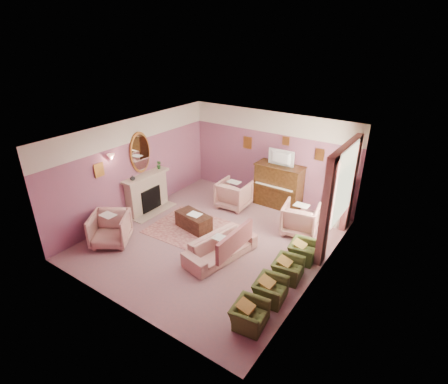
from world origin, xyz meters
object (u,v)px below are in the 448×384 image
Objects in this scene: floral_armchair_left at (234,193)px; floral_armchair_front at (110,228)px; piano at (279,186)px; olive_chair_c at (288,266)px; olive_chair_a at (250,312)px; side_table at (338,213)px; sofa at (221,244)px; floral_armchair_right at (300,217)px; olive_chair_d at (303,248)px; television at (280,157)px; olive_chair_b at (270,287)px; coffee_table at (194,221)px.

floral_armchair_left is 3.77m from floral_armchair_front.
olive_chair_c is at bearing -59.88° from piano.
olive_chair_a is (2.82, -3.81, -0.17)m from floral_armchair_left.
side_table reaches higher than olive_chair_c.
sofa is 2.02× the size of floral_armchair_right.
side_table is (0.15, 2.92, 0.06)m from olive_chair_c.
piano reaches higher than olive_chair_d.
television reaches higher than olive_chair_b.
olive_chair_c is (1.74, -3.00, -0.36)m from piano.
sofa reaches higher than olive_chair_b.
television is 5.08m from olive_chair_a.
olive_chair_c is 0.97× the size of side_table.
sofa is at bearing -63.70° from floral_armchair_left.
olive_chair_a is 0.97× the size of side_table.
floral_armchair_right is at bearing 62.40° from sofa.
floral_armchair_right is 1.24m from side_table.
olive_chair_c is at bearing 90.00° from olive_chair_a.
olive_chair_a is at bearing -81.28° from floral_armchair_right.
olive_chair_b reaches higher than coffee_table.
olive_chair_d is at bearing 90.00° from olive_chair_b.
coffee_table is at bearing 157.12° from olive_chair_b.
olive_chair_b is 0.97× the size of side_table.
piano is at bearing 91.80° from sofa.
television reaches higher than floral_armchair_left.
floral_armchair_left reaches higher than side_table.
floral_armchair_front is at bearing -139.36° from floral_armchair_right.
floral_armchair_front is 4.30m from olive_chair_b.
piano is 3.49m from olive_chair_c.
olive_chair_c is at bearing -37.59° from floral_armchair_left.
olive_chair_a reaches higher than coffee_table.
olive_chair_a is (1.64, -1.43, -0.08)m from sofa.
floral_armchair_right is at bearing -41.52° from television.
olive_chair_d is 2.10m from side_table.
television is 1.18× the size of olive_chair_b.
television reaches higher than floral_armchair_right.
floral_armchair_left is 1.00× the size of floral_armchair_right.
floral_armchair_front is 4.28m from olive_chair_a.
piano is at bearing 59.64° from floral_armchair_front.
television is 1.97m from floral_armchair_right.
side_table is at bearing 85.97° from olive_chair_d.
olive_chair_a is 1.64m from olive_chair_c.
sofa is (0.10, -3.17, -1.22)m from television.
television is 3.67m from olive_chair_c.
olive_chair_d is at bearing 90.00° from olive_chair_a.
coffee_table is 1.75m from floral_armchair_left.
piano is at bearing 63.68° from coffee_table.
sofa is 1.94m from olive_chair_d.
floral_armchair_right is at bearing 40.64° from floral_armchair_front.
olive_chair_c is (2.82, -2.17, -0.17)m from floral_armchair_left.
piano is at bearing 128.59° from olive_chair_d.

